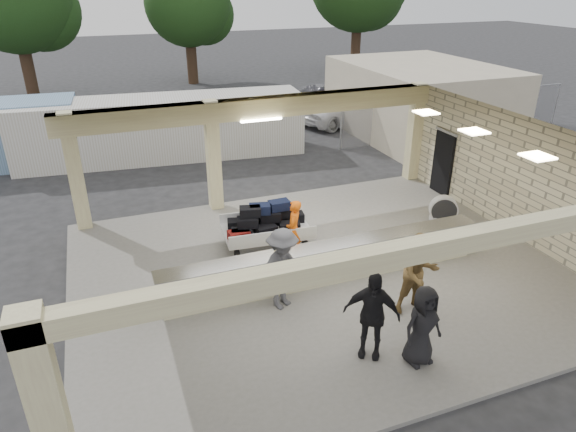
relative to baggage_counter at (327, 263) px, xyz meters
name	(u,v)px	position (x,y,z in m)	size (l,w,h in m)	color
ground	(318,273)	(0.00, 0.50, -0.59)	(120.00, 120.00, 0.00)	#242426
pavilion	(317,214)	(0.21, 1.16, 0.76)	(12.01, 10.00, 3.55)	slate
baggage_counter	(327,263)	(0.00, 0.00, 0.00)	(8.20, 0.58, 0.98)	beige
luggage_cart	(265,224)	(-0.91, 2.02, 0.27)	(2.43, 1.62, 1.36)	silver
drum_fan	(443,210)	(4.51, 1.58, 0.01)	(0.86, 0.63, 0.92)	silver
baggage_handler	(294,230)	(-0.35, 1.35, 0.32)	(0.59, 0.32, 1.62)	#EB5C0C
passenger_a	(419,273)	(1.33, -1.82, 0.46)	(0.92, 0.40, 1.89)	brown
passenger_b	(371,315)	(-0.36, -2.74, 0.44)	(1.09, 0.40, 1.86)	black
passenger_c	(282,269)	(-1.39, -0.62, 0.47)	(1.24, 0.44, 1.92)	#46464B
passenger_d	(422,326)	(0.44, -3.27, 0.34)	(0.81, 0.33, 1.66)	black
car_white_a	(342,109)	(7.02, 13.49, 0.10)	(2.28, 4.80, 1.37)	white
car_white_b	(431,100)	(12.39, 13.53, 0.15)	(1.74, 4.66, 1.47)	white
car_dark	(329,100)	(7.16, 15.37, 0.14)	(1.54, 4.38, 1.46)	black
container_white	(163,128)	(-2.23, 11.18, 0.65)	(11.39, 2.28, 2.47)	silver
fence	(458,113)	(11.00, 9.50, 0.47)	(12.06, 0.06, 2.03)	gray
tree_left	(20,0)	(-7.68, 24.66, 5.00)	(6.60, 6.30, 9.00)	#382619
tree_mid	(192,6)	(2.32, 26.66, 4.38)	(6.00, 5.60, 8.00)	#382619
adjacent_building	(419,100)	(9.50, 10.50, 1.01)	(6.00, 8.00, 3.20)	beige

